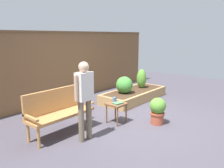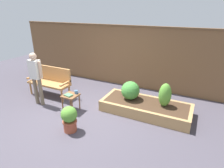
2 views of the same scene
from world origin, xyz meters
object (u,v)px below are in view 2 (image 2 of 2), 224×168
at_px(shrub_far_corner, 165,95).
at_px(shrub_near_bench, 130,90).
at_px(garden_bench, 51,79).
at_px(potted_boxwood, 69,118).
at_px(person_by_bench, 36,75).
at_px(book_on_table, 68,95).
at_px(side_table, 71,98).
at_px(cup_on_table, 76,92).

bearing_deg(shrub_far_corner, shrub_near_bench, 180.00).
relative_size(garden_bench, potted_boxwood, 2.29).
bearing_deg(person_by_bench, shrub_far_corner, 15.30).
relative_size(garden_bench, shrub_near_bench, 2.80).
relative_size(book_on_table, person_by_bench, 0.14).
relative_size(side_table, cup_on_table, 3.77).
bearing_deg(side_table, cup_on_table, 55.49).
height_order(garden_bench, potted_boxwood, garden_bench).
bearing_deg(side_table, shrub_far_corner, 19.68).
relative_size(shrub_near_bench, shrub_far_corner, 0.82).
xyz_separation_m(garden_bench, side_table, (1.23, -0.57, -0.15)).
height_order(shrub_far_corner, person_by_bench, person_by_bench).
height_order(side_table, cup_on_table, cup_on_table).
height_order(cup_on_table, shrub_near_bench, shrub_near_bench).
distance_m(cup_on_table, person_by_bench, 1.28).
xyz_separation_m(cup_on_table, potted_boxwood, (0.47, -0.92, -0.18)).
bearing_deg(shrub_near_bench, garden_bench, -173.93).
distance_m(garden_bench, shrub_far_corner, 3.61).
bearing_deg(cup_on_table, shrub_near_bench, 28.06).
bearing_deg(shrub_near_bench, potted_boxwood, -117.99).
xyz_separation_m(cup_on_table, person_by_bench, (-1.19, -0.24, 0.41)).
relative_size(cup_on_table, person_by_bench, 0.08).
bearing_deg(person_by_bench, garden_bench, 101.43).
distance_m(side_table, person_by_bench, 1.22).
xyz_separation_m(book_on_table, potted_boxwood, (0.58, -0.72, -0.15)).
bearing_deg(shrub_far_corner, book_on_table, -159.26).
xyz_separation_m(shrub_far_corner, person_by_bench, (-3.47, -0.95, 0.32)).
distance_m(cup_on_table, shrub_near_bench, 1.51).
xyz_separation_m(potted_boxwood, person_by_bench, (-1.66, 0.68, 0.59)).
relative_size(potted_boxwood, shrub_near_bench, 1.22).
xyz_separation_m(potted_boxwood, shrub_far_corner, (1.81, 1.62, 0.27)).
bearing_deg(shrub_near_bench, side_table, -149.24).
distance_m(shrub_far_corner, person_by_bench, 3.61).
bearing_deg(potted_boxwood, shrub_far_corner, 41.92).
distance_m(side_table, shrub_far_corner, 2.53).
height_order(side_table, shrub_far_corner, shrub_far_corner).
xyz_separation_m(book_on_table, shrub_far_corner, (2.39, 0.91, 0.12)).
height_order(potted_boxwood, person_by_bench, person_by_bench).
xyz_separation_m(cup_on_table, book_on_table, (-0.12, -0.20, -0.03)).
relative_size(cup_on_table, book_on_table, 0.59).
bearing_deg(book_on_table, cup_on_table, 69.65).
bearing_deg(garden_bench, shrub_near_bench, 6.07).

